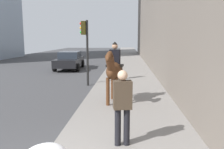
{
  "coord_description": "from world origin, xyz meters",
  "views": [
    {
      "loc": [
        -3.07,
        -1.67,
        2.49
      ],
      "look_at": [
        4.0,
        -1.22,
        1.4
      ],
      "focal_mm": 37.48,
      "sensor_mm": 36.0,
      "label": 1
    }
  ],
  "objects_px": {
    "traffic_light_near_curb": "(85,42)",
    "car_mid_lane": "(70,60)",
    "pedestrian_greeting": "(122,103)",
    "mounted_horse_near": "(114,70)"
  },
  "relations": [
    {
      "from": "mounted_horse_near",
      "to": "car_mid_lane",
      "type": "relative_size",
      "value": 0.5
    },
    {
      "from": "traffic_light_near_curb",
      "to": "car_mid_lane",
      "type": "bearing_deg",
      "value": 20.81
    },
    {
      "from": "car_mid_lane",
      "to": "traffic_light_near_curb",
      "type": "distance_m",
      "value": 7.22
    },
    {
      "from": "mounted_horse_near",
      "to": "traffic_light_near_curb",
      "type": "height_order",
      "value": "traffic_light_near_curb"
    },
    {
      "from": "mounted_horse_near",
      "to": "traffic_light_near_curb",
      "type": "bearing_deg",
      "value": -148.14
    },
    {
      "from": "traffic_light_near_curb",
      "to": "pedestrian_greeting",
      "type": "bearing_deg",
      "value": -163.87
    },
    {
      "from": "mounted_horse_near",
      "to": "pedestrian_greeting",
      "type": "bearing_deg",
      "value": 13.36
    },
    {
      "from": "pedestrian_greeting",
      "to": "traffic_light_near_curb",
      "type": "distance_m",
      "value": 7.61
    },
    {
      "from": "mounted_horse_near",
      "to": "traffic_light_near_curb",
      "type": "relative_size",
      "value": 0.66
    },
    {
      "from": "pedestrian_greeting",
      "to": "mounted_horse_near",
      "type": "bearing_deg",
      "value": -3.11
    }
  ]
}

